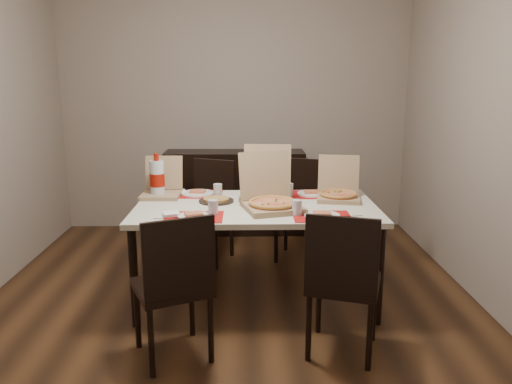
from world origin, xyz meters
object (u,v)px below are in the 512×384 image
(chair_near_left, at_px, (175,282))
(chair_near_right, at_px, (343,279))
(chair_far_left, at_px, (209,205))
(chair_far_right, at_px, (302,204))
(sideboard, at_px, (235,192))
(dip_bowl, at_px, (268,199))
(soda_bottle, at_px, (157,179))
(pizza_box_center, at_px, (271,201))
(dining_table, at_px, (256,213))

(chair_near_left, xyz_separation_m, chair_near_right, (1.00, 0.03, 0.00))
(chair_far_left, bearing_deg, chair_far_right, 1.61)
(chair_near_right, height_order, chair_far_right, same)
(sideboard, bearing_deg, dip_bowl, -79.53)
(chair_near_left, distance_m, soda_bottle, 1.24)
(sideboard, relative_size, chair_near_left, 1.61)
(sideboard, distance_m, chair_near_right, 2.66)
(pizza_box_center, bearing_deg, chair_near_right, -61.76)
(dining_table, xyz_separation_m, dip_bowl, (0.10, 0.12, 0.08))
(dining_table, relative_size, soda_bottle, 5.12)
(chair_near_right, bearing_deg, pizza_box_center, 118.24)
(chair_near_left, xyz_separation_m, chair_far_left, (0.08, 1.78, 0.00))
(sideboard, height_order, dining_table, sideboard)
(pizza_box_center, bearing_deg, chair_far_left, 117.53)
(chair_near_left, distance_m, chair_near_right, 1.00)
(sideboard, relative_size, dip_bowl, 13.45)
(chair_far_left, xyz_separation_m, chair_far_right, (0.88, 0.02, 0.00))
(pizza_box_center, bearing_deg, dining_table, 133.92)
(sideboard, relative_size, soda_bottle, 4.27)
(chair_near_left, bearing_deg, pizza_box_center, 51.61)
(dining_table, bearing_deg, chair_far_left, 115.00)
(chair_near_right, bearing_deg, chair_far_right, 91.62)
(dining_table, xyz_separation_m, pizza_box_center, (0.11, -0.11, 0.13))
(chair_near_left, height_order, pizza_box_center, pizza_box_center)
(soda_bottle, bearing_deg, chair_far_left, 60.79)
(chair_far_right, bearing_deg, dining_table, -115.98)
(chair_far_left, bearing_deg, dip_bowl, -56.44)
(dining_table, relative_size, pizza_box_center, 3.45)
(sideboard, bearing_deg, soda_bottle, -111.91)
(chair_far_right, xyz_separation_m, soda_bottle, (-1.23, -0.66, 0.39))
(chair_near_left, bearing_deg, soda_bottle, 103.87)
(chair_near_left, height_order, soda_bottle, soda_bottle)
(pizza_box_center, xyz_separation_m, soda_bottle, (-0.89, 0.38, 0.09))
(chair_near_right, height_order, chair_far_left, same)
(soda_bottle, bearing_deg, pizza_box_center, -23.08)
(sideboard, height_order, chair_far_right, chair_far_right)
(chair_near_left, xyz_separation_m, pizza_box_center, (0.61, 0.76, 0.30))
(chair_near_right, bearing_deg, chair_far_left, 117.83)
(sideboard, xyz_separation_m, chair_far_left, (-0.23, -0.81, 0.06))
(dining_table, height_order, chair_far_left, chair_far_left)
(pizza_box_center, height_order, soda_bottle, pizza_box_center)
(soda_bottle, bearing_deg, sideboard, 68.09)
(chair_far_right, bearing_deg, soda_bottle, -151.69)
(dip_bowl, bearing_deg, soda_bottle, 170.72)
(sideboard, relative_size, chair_far_left, 1.61)
(chair_far_left, height_order, pizza_box_center, pizza_box_center)
(sideboard, relative_size, dining_table, 0.83)
(chair_near_right, distance_m, pizza_box_center, 0.89)
(chair_far_left, distance_m, pizza_box_center, 1.19)
(chair_near_right, xyz_separation_m, pizza_box_center, (-0.40, 0.74, 0.30))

